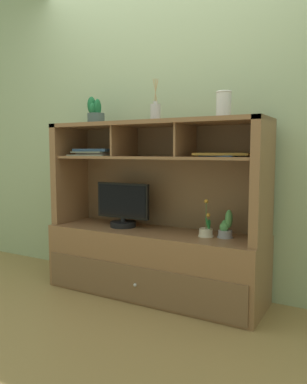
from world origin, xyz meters
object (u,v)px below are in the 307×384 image
object	(u,v)px
media_console	(154,243)
potted_fern	(226,227)
tv_monitor	(123,207)
diffuser_bottle	(155,112)
ceramic_vase	(224,104)
magazine_stack_left	(223,154)
potted_orchid	(206,231)
potted_succulent	(95,113)
magazine_stack_centre	(96,152)

from	to	relation	value
media_console	potted_fern	distance (m)	0.58
tv_monitor	potted_fern	distance (m)	0.84
diffuser_bottle	ceramic_vase	distance (m)	0.55
media_console	magazine_stack_left	distance (m)	0.85
tv_monitor	potted_fern	xyz separation A→B (m)	(0.83, 0.03, -0.08)
potted_orchid	diffuser_bottle	distance (m)	0.94
potted_orchid	magazine_stack_left	bearing A→B (deg)	33.44
tv_monitor	magazine_stack_left	size ratio (longest dim) A/B	1.16
potted_succulent	media_console	bearing A→B (deg)	-0.97
magazine_stack_left	potted_orchid	bearing A→B (deg)	-146.56
potted_fern	potted_succulent	world-z (taller)	potted_succulent
tv_monitor	potted_orchid	xyz separation A→B (m)	(0.70, -0.00, -0.11)
magazine_stack_centre	ceramic_vase	xyz separation A→B (m)	(1.07, -0.01, 0.31)
media_console	tv_monitor	bearing A→B (deg)	-177.05
diffuser_bottle	media_console	bearing A→B (deg)	-90.00
magazine_stack_left	potted_succulent	distance (m)	1.11
media_console	diffuser_bottle	size ratio (longest dim) A/B	5.35
tv_monitor	ceramic_vase	xyz separation A→B (m)	(0.81, -0.02, 0.74)
potted_fern	ceramic_vase	size ratio (longest dim) A/B	1.11
diffuser_bottle	potted_succulent	size ratio (longest dim) A/B	1.41
potted_fern	ceramic_vase	bearing A→B (deg)	-107.52
tv_monitor	potted_orchid	world-z (taller)	tv_monitor
magazine_stack_left	potted_succulent	bearing A→B (deg)	-178.22
media_console	potted_succulent	world-z (taller)	potted_succulent
potted_orchid	diffuser_bottle	size ratio (longest dim) A/B	0.83
potted_orchid	magazine_stack_centre	xyz separation A→B (m)	(-0.96, -0.00, 0.54)
potted_orchid	ceramic_vase	distance (m)	0.86
tv_monitor	potted_orchid	size ratio (longest dim) A/B	1.78
magazine_stack_left	diffuser_bottle	bearing A→B (deg)	-177.72
media_console	diffuser_bottle	world-z (taller)	diffuser_bottle
magazine_stack_centre	potted_fern	bearing A→B (deg)	1.84
tv_monitor	magazine_stack_left	world-z (taller)	magazine_stack_left
potted_orchid	potted_succulent	xyz separation A→B (m)	(-0.97, 0.03, 0.85)
media_console	potted_orchid	distance (m)	0.45
media_console	potted_orchid	bearing A→B (deg)	-2.32
media_console	tv_monitor	world-z (taller)	media_console
potted_fern	magazine_stack_left	bearing A→B (deg)	149.29
tv_monitor	diffuser_bottle	distance (m)	0.77
media_console	ceramic_vase	bearing A→B (deg)	-3.38
diffuser_bottle	ceramic_vase	size ratio (longest dim) A/B	1.79
media_console	potted_fern	world-z (taller)	media_console
potted_fern	magazine_stack_centre	bearing A→B (deg)	-178.16
potted_orchid	magazine_stack_left	size ratio (longest dim) A/B	0.65
potted_orchid	magazine_stack_centre	size ratio (longest dim) A/B	0.70
media_console	ceramic_vase	xyz separation A→B (m)	(0.54, -0.03, 1.00)
media_console	potted_succulent	bearing A→B (deg)	179.03
potted_fern	diffuser_bottle	distance (m)	0.98
potted_fern	magazine_stack_left	distance (m)	0.50
potted_orchid	potted_succulent	world-z (taller)	potted_succulent
potted_orchid	ceramic_vase	world-z (taller)	ceramic_vase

